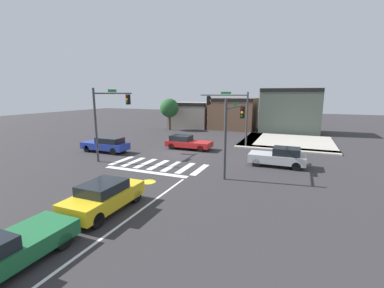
% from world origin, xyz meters
% --- Properties ---
extents(ground_plane, '(120.00, 120.00, 0.00)m').
position_xyz_m(ground_plane, '(0.00, 0.00, 0.00)').
color(ground_plane, '#302D30').
extents(crosswalk_near, '(7.58, 3.02, 0.01)m').
position_xyz_m(crosswalk_near, '(0.00, -4.50, 0.00)').
color(crosswalk_near, silver).
rests_on(crosswalk_near, ground_plane).
extents(lane_markings, '(6.80, 18.75, 0.01)m').
position_xyz_m(lane_markings, '(1.16, -11.43, 0.00)').
color(lane_markings, white).
rests_on(lane_markings, ground_plane).
extents(bike_detector_marking, '(0.95, 0.95, 0.01)m').
position_xyz_m(bike_detector_marking, '(1.43, -8.32, 0.00)').
color(bike_detector_marking, yellow).
rests_on(bike_detector_marking, ground_plane).
extents(curb_corner_northeast, '(10.00, 10.60, 0.15)m').
position_xyz_m(curb_corner_northeast, '(8.49, 9.42, 0.07)').
color(curb_corner_northeast, '#B2AA9E').
rests_on(curb_corner_northeast, ground_plane).
extents(storefront_row, '(22.89, 6.36, 6.31)m').
position_xyz_m(storefront_row, '(2.05, 18.83, 2.66)').
color(storefront_row, gray).
rests_on(storefront_row, ground_plane).
extents(traffic_signal_northeast, '(5.20, 0.32, 5.77)m').
position_xyz_m(traffic_signal_northeast, '(3.22, 5.10, 4.05)').
color(traffic_signal_northeast, '#383A3D').
rests_on(traffic_signal_northeast, ground_plane).
extents(traffic_signal_southwest, '(0.32, 5.17, 6.03)m').
position_xyz_m(traffic_signal_southwest, '(-5.16, -3.60, 4.18)').
color(traffic_signal_southwest, '#383A3D').
rests_on(traffic_signal_southwest, ground_plane).
extents(traffic_signal_southeast, '(0.32, 5.92, 5.23)m').
position_xyz_m(traffic_signal_southeast, '(5.80, -3.52, 3.57)').
color(traffic_signal_southeast, '#383A3D').
rests_on(traffic_signal_southeast, ground_plane).
extents(car_blue, '(4.67, 1.72, 1.46)m').
position_xyz_m(car_blue, '(-6.92, -2.39, 0.76)').
color(car_blue, '#23389E').
rests_on(car_blue, ground_plane).
extents(car_red, '(4.60, 1.89, 1.37)m').
position_xyz_m(car_red, '(-0.30, 1.94, 0.69)').
color(car_red, red).
rests_on(car_red, ground_plane).
extents(car_silver, '(4.23, 1.82, 1.51)m').
position_xyz_m(car_silver, '(8.90, -1.25, 0.75)').
color(car_silver, '#B7BABF').
rests_on(car_silver, ground_plane).
extents(car_yellow, '(1.83, 4.18, 1.46)m').
position_xyz_m(car_yellow, '(1.74, -12.74, 0.76)').
color(car_yellow, gold).
rests_on(car_yellow, ground_plane).
extents(roadside_tree, '(2.89, 2.89, 4.84)m').
position_xyz_m(roadside_tree, '(-8.50, 14.00, 3.37)').
color(roadside_tree, '#4C3823').
rests_on(roadside_tree, ground_plane).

